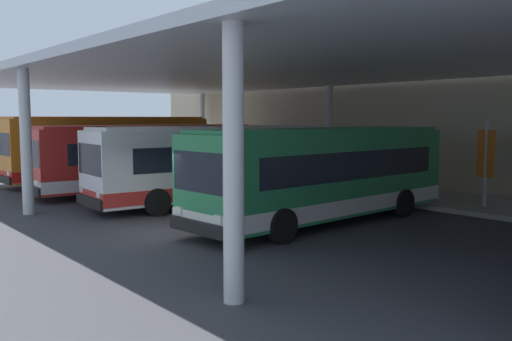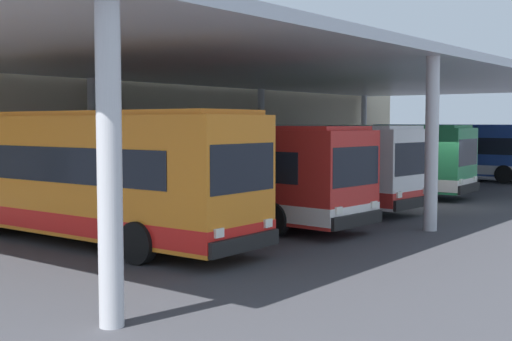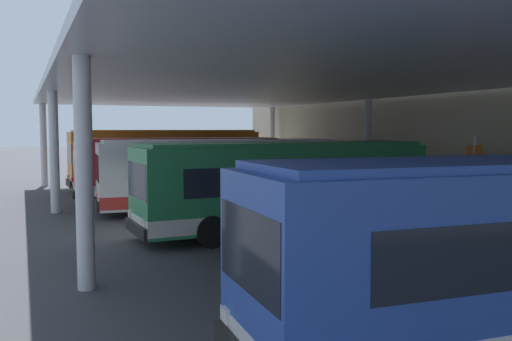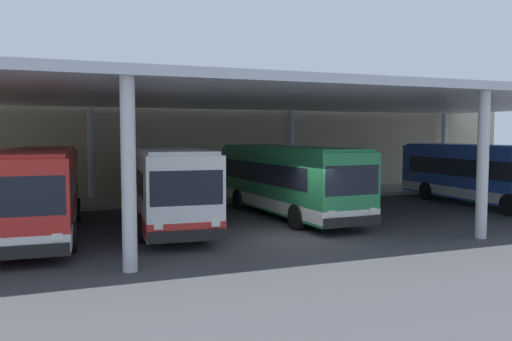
{
  "view_description": "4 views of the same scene",
  "coord_description": "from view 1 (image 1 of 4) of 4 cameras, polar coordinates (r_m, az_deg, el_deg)",
  "views": [
    {
      "loc": [
        14.18,
        -8.62,
        3.51
      ],
      "look_at": [
        -1.52,
        4.44,
        1.52
      ],
      "focal_mm": 38.08,
      "sensor_mm": 36.0,
      "label": 1
    },
    {
      "loc": [
        -25.46,
        -10.89,
        3.26
      ],
      "look_at": [
        -5.97,
        4.38,
        1.52
      ],
      "focal_mm": 47.54,
      "sensor_mm": 36.0,
      "label": 2
    },
    {
      "loc": [
        18.97,
        -3.76,
        3.64
      ],
      "look_at": [
        0.1,
        4.27,
        2.08
      ],
      "focal_mm": 38.64,
      "sensor_mm": 36.0,
      "label": 3
    },
    {
      "loc": [
        -7.95,
        -16.55,
        3.72
      ],
      "look_at": [
        0.43,
        5.02,
        2.09
      ],
      "focal_mm": 36.03,
      "sensor_mm": 36.0,
      "label": 4
    }
  ],
  "objects": [
    {
      "name": "ground_plane",
      "position": [
        16.96,
        -8.32,
        -6.44
      ],
      "size": [
        200.0,
        200.0,
        0.0
      ],
      "primitive_type": "plane",
      "color": "#3D3D42"
    },
    {
      "name": "platform_kerb",
      "position": [
        25.05,
        15.28,
        -2.49
      ],
      "size": [
        42.0,
        4.5,
        0.18
      ],
      "primitive_type": "cube",
      "color": "#A39E93",
      "rests_on": "ground"
    },
    {
      "name": "station_building_facade",
      "position": [
        27.55,
        19.38,
        5.75
      ],
      "size": [
        48.0,
        1.6,
        7.51
      ],
      "primitive_type": "cube",
      "color": "#C1B293",
      "rests_on": "ground"
    },
    {
      "name": "canopy_shelter",
      "position": [
        20.09,
        5.2,
        10.68
      ],
      "size": [
        40.0,
        17.0,
        5.55
      ],
      "color": "silver",
      "rests_on": "ground"
    },
    {
      "name": "bus_nearest_bay",
      "position": [
        30.89,
        -15.02,
        2.27
      ],
      "size": [
        2.89,
        11.38,
        3.57
      ],
      "color": "orange",
      "rests_on": "ground"
    },
    {
      "name": "bus_second_bay",
      "position": [
        25.98,
        -11.29,
        1.36
      ],
      "size": [
        3.13,
        10.65,
        3.17
      ],
      "color": "red",
      "rests_on": "ground"
    },
    {
      "name": "bus_middle_bay",
      "position": [
        22.22,
        -4.26,
        0.76
      ],
      "size": [
        3.22,
        10.67,
        3.17
      ],
      "color": "white",
      "rests_on": "ground"
    },
    {
      "name": "bus_far_bay",
      "position": [
        18.25,
        7.22,
        -0.32
      ],
      "size": [
        3.04,
        10.63,
        3.17
      ],
      "color": "#28844C",
      "rests_on": "ground"
    },
    {
      "name": "bench_waiting",
      "position": [
        32.01,
        0.12,
        0.45
      ],
      "size": [
        1.8,
        0.45,
        0.92
      ],
      "color": "#4C515B",
      "rests_on": "platform_kerb"
    },
    {
      "name": "trash_bin",
      "position": [
        29.62,
        3.02,
        0.06
      ],
      "size": [
        0.52,
        0.52,
        0.98
      ],
      "color": "maroon",
      "rests_on": "platform_kerb"
    },
    {
      "name": "banner_sign",
      "position": [
        22.05,
        22.99,
        1.14
      ],
      "size": [
        0.7,
        0.12,
        3.2
      ],
      "color": "#B2B2B7",
      "rests_on": "platform_kerb"
    }
  ]
}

